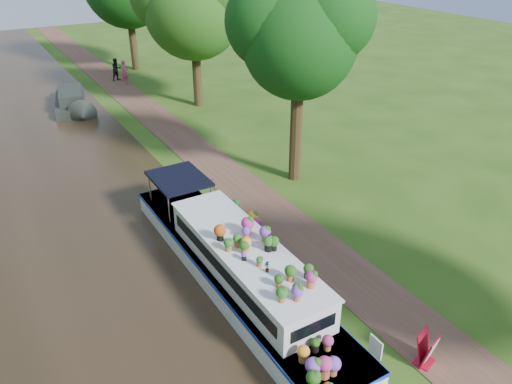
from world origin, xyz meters
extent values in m
plane|color=#2C4E13|center=(0.00, 0.00, 0.00)|extent=(100.00, 100.00, 0.00)
cube|color=black|center=(-6.00, 0.00, 0.01)|extent=(10.00, 100.00, 0.02)
cube|color=brown|center=(1.20, 0.00, 0.01)|extent=(2.20, 100.00, 0.03)
cube|color=white|center=(-2.25, -2.23, 0.40)|extent=(2.20, 12.00, 0.75)
cube|color=#10319A|center=(-2.25, -2.23, 0.71)|extent=(2.24, 12.04, 0.12)
cube|color=white|center=(-2.25, -3.03, 1.29)|extent=(1.80, 7.00, 1.05)
cube|color=white|center=(-2.25, -3.03, 1.85)|extent=(1.90, 7.10, 0.06)
cube|color=black|center=(-1.34, -3.03, 1.37)|extent=(0.03, 6.40, 0.38)
cube|color=black|center=(-3.16, -3.03, 1.37)|extent=(0.03, 6.40, 0.38)
cube|color=black|center=(-2.25, 2.07, 1.92)|extent=(1.90, 2.40, 0.10)
cube|color=white|center=(-1.10, -7.63, 1.07)|extent=(0.04, 0.45, 0.55)
imported|color=#204F15|center=(-2.39, -4.52, 2.06)|extent=(0.16, 0.21, 0.36)
imported|color=#204F15|center=(-1.58, -3.36, 2.06)|extent=(0.28, 0.28, 0.36)
cylinder|color=#2F220F|center=(3.80, 3.00, 2.27)|extent=(0.56, 0.56, 4.55)
sphere|color=#0E380F|center=(3.80, 3.00, 6.23)|extent=(4.80, 4.80, 4.80)
sphere|color=#0E380F|center=(4.76, 2.28, 7.19)|extent=(3.60, 3.60, 3.60)
sphere|color=#0E380F|center=(2.96, 3.84, 6.95)|extent=(3.84, 3.84, 3.84)
cylinder|color=#2F220F|center=(4.50, 15.00, 1.92)|extent=(0.56, 0.56, 3.85)
sphere|color=#204F15|center=(4.50, 15.00, 5.95)|extent=(6.00, 6.00, 6.00)
cylinder|color=#2F220F|center=(4.00, 26.00, 2.10)|extent=(0.56, 0.56, 4.20)
cube|color=black|center=(-2.75, 18.97, 0.30)|extent=(2.88, 5.85, 0.56)
cube|color=black|center=(-2.75, 18.50, 0.91)|extent=(2.04, 3.48, 0.65)
cube|color=maroon|center=(0.45, -8.00, 0.04)|extent=(0.64, 0.58, 0.03)
cube|color=maroon|center=(0.45, -8.12, 0.52)|extent=(0.65, 0.41, 0.96)
cube|color=maroon|center=(0.45, -7.88, 0.52)|extent=(0.65, 0.41, 0.96)
cube|color=white|center=(0.45, -8.16, 0.57)|extent=(0.49, 0.29, 0.67)
imported|color=pink|center=(1.90, 22.06, 0.91)|extent=(0.72, 0.56, 1.75)
imported|color=black|center=(1.69, 23.38, 0.86)|extent=(0.95, 0.83, 1.65)
imported|color=#2E681F|center=(0.05, 4.27, 0.21)|extent=(0.43, 0.39, 0.42)
camera|label=1|loc=(-8.39, -13.99, 10.43)|focal=35.00mm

